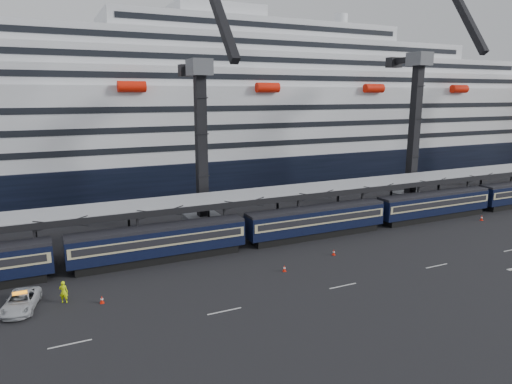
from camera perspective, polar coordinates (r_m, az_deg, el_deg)
ground at (r=56.23m, az=20.09°, el=-7.02°), size 260.00×260.00×0.00m
lane_markings at (r=59.15m, az=29.34°, el=-6.91°), size 111.00×4.27×0.02m
train at (r=59.90m, az=10.30°, el=-3.09°), size 133.05×3.00×4.05m
canopy at (r=65.04m, az=11.70°, el=0.81°), size 130.00×6.25×5.53m
cruise_ship at (r=91.09m, az=-0.92°, el=8.74°), size 214.09×28.84×34.00m
crane_dark_near at (r=58.76m, az=-6.74°, el=6.38°), size 4.50×17.75×35.08m
crane_dark_mid at (r=76.51m, az=19.45°, el=8.17°), size 4.50×18.24×39.64m
pickup_truck at (r=43.93m, az=-27.33°, el=-12.08°), size 3.41×5.55×1.44m
worker at (r=43.66m, az=-22.92°, el=-11.42°), size 0.84×0.70×1.98m
traffic_cone_b at (r=42.65m, az=-18.71°, el=-12.59°), size 0.35×0.35×0.70m
traffic_cone_c at (r=47.25m, az=3.56°, el=-9.48°), size 0.35×0.35×0.69m
traffic_cone_d at (r=52.42m, az=9.69°, el=-7.43°), size 0.34×0.34×0.68m
traffic_cone_e at (r=73.02m, az=26.38°, el=-2.90°), size 0.39×0.39×0.78m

